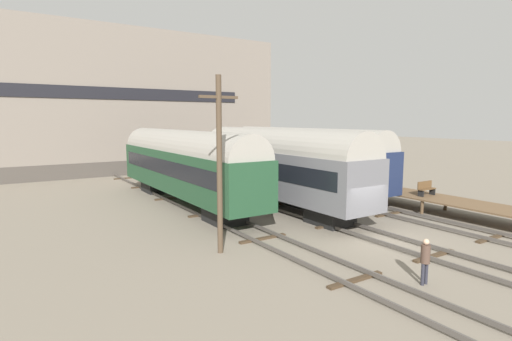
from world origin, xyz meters
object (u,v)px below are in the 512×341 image
object	(u,v)px
utility_pole	(219,162)
train_car_navy	(301,156)
bench	(426,188)
train_car_grey	(277,163)
person_worker	(425,257)
train_car_green	(184,162)

from	to	relation	value
utility_pole	train_car_navy	bearing A→B (deg)	37.68
bench	train_car_navy	bearing A→B (deg)	106.20
train_car_grey	utility_pole	xyz separation A→B (m)	(-7.35, -5.95, 1.02)
train_car_navy	person_worker	xyz separation A→B (m)	(-7.64, -16.26, -1.93)
utility_pole	train_car_green	bearing A→B (deg)	75.60
train_car_navy	train_car_green	bearing A→B (deg)	174.56
train_car_grey	bench	world-z (taller)	train_car_grey
bench	train_car_green	bearing A→B (deg)	140.12
train_car_green	person_worker	size ratio (longest dim) A/B	10.71
train_car_navy	train_car_green	world-z (taller)	train_car_navy
train_car_navy	person_worker	size ratio (longest dim) A/B	10.14
train_car_grey	train_car_green	size ratio (longest dim) A/B	0.86
bench	utility_pole	xyz separation A→B (m)	(-14.77, -0.09, 2.51)
train_car_green	bench	bearing A→B (deg)	-39.88
bench	person_worker	size ratio (longest dim) A/B	0.84
train_car_grey	train_car_navy	bearing A→B (deg)	35.55
bench	person_worker	distance (m)	12.50
person_worker	bench	bearing A→B (deg)	34.21
train_car_navy	utility_pole	xyz separation A→B (m)	(-12.08, -9.33, 1.05)
train_car_navy	person_worker	distance (m)	18.07
train_car_grey	person_worker	size ratio (longest dim) A/B	9.24
person_worker	utility_pole	bearing A→B (deg)	122.64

